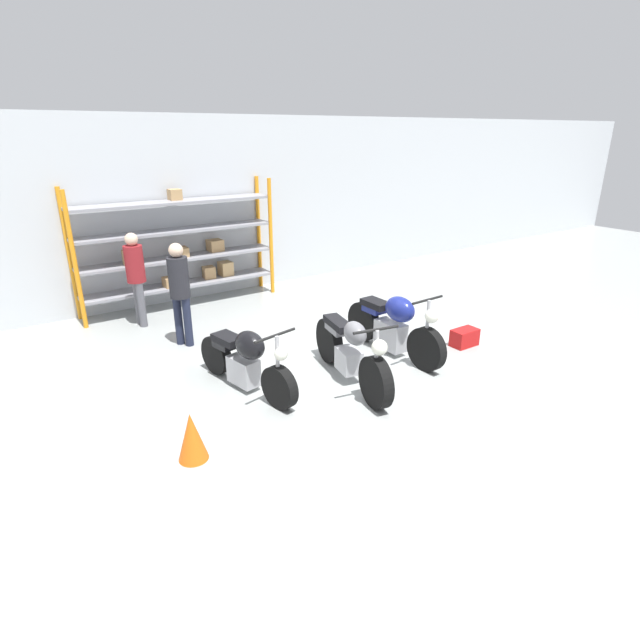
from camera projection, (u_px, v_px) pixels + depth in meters
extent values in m
plane|color=#9EA3A0|center=(335.00, 373.00, 7.20)|extent=(30.00, 30.00, 0.00)
cube|color=silver|center=(206.00, 209.00, 10.13)|extent=(30.00, 0.08, 3.60)
cylinder|color=orange|center=(75.00, 262.00, 8.46)|extent=(0.08, 0.08, 2.40)
cylinder|color=orange|center=(271.00, 237.00, 10.42)|extent=(0.08, 0.08, 2.40)
cylinder|color=orange|center=(69.00, 256.00, 8.89)|extent=(0.08, 0.08, 2.40)
cylinder|color=orange|center=(259.00, 233.00, 10.85)|extent=(0.08, 0.08, 2.40)
cube|color=gray|center=(182.00, 284.00, 9.93)|extent=(3.78, 0.55, 0.05)
cube|color=gray|center=(179.00, 258.00, 9.74)|extent=(3.78, 0.55, 0.05)
cube|color=gray|center=(177.00, 231.00, 9.55)|extent=(3.78, 0.55, 0.05)
cube|color=gray|center=(174.00, 202.00, 9.36)|extent=(3.78, 0.55, 0.05)
cube|color=tan|center=(215.00, 245.00, 10.18)|extent=(0.29, 0.30, 0.23)
cube|color=tan|center=(226.00, 269.00, 10.43)|extent=(0.26, 0.28, 0.28)
cube|color=tan|center=(181.00, 252.00, 9.74)|extent=(0.28, 0.31, 0.18)
cube|color=tan|center=(175.00, 195.00, 9.43)|extent=(0.22, 0.24, 0.20)
cube|color=tan|center=(129.00, 258.00, 9.09)|extent=(0.20, 0.30, 0.26)
cube|color=tan|center=(209.00, 272.00, 10.23)|extent=(0.25, 0.26, 0.24)
cube|color=#A87F51|center=(171.00, 282.00, 9.68)|extent=(0.28, 0.27, 0.19)
cylinder|color=black|center=(279.00, 387.00, 6.22)|extent=(0.25, 0.59, 0.57)
cylinder|color=black|center=(216.00, 355.00, 7.13)|extent=(0.25, 0.59, 0.57)
cube|color=#ADADB2|center=(244.00, 371.00, 6.71)|extent=(0.33, 0.49, 0.37)
ellipsoid|color=black|center=(250.00, 345.00, 6.45)|extent=(0.41, 0.54, 0.38)
cube|color=black|center=(228.00, 339.00, 6.79)|extent=(0.35, 0.50, 0.10)
cube|color=black|center=(225.00, 343.00, 6.88)|extent=(0.28, 0.36, 0.12)
cylinder|color=#ADADB2|center=(278.00, 362.00, 6.11)|extent=(0.06, 0.06, 0.69)
sphere|color=silver|center=(281.00, 354.00, 6.02)|extent=(0.17, 0.17, 0.17)
cylinder|color=black|center=(275.00, 336.00, 6.01)|extent=(0.63, 0.16, 0.04)
cylinder|color=black|center=(376.00, 382.00, 6.23)|extent=(0.27, 0.69, 0.68)
cylinder|color=black|center=(329.00, 340.00, 7.48)|extent=(0.27, 0.69, 0.68)
cube|color=#ADADB2|center=(349.00, 360.00, 6.91)|extent=(0.33, 0.43, 0.32)
ellipsoid|color=slate|center=(355.00, 333.00, 6.60)|extent=(0.34, 0.47, 0.31)
cube|color=black|center=(338.00, 323.00, 7.07)|extent=(0.33, 0.63, 0.10)
cube|color=slate|center=(336.00, 328.00, 7.16)|extent=(0.26, 0.45, 0.12)
cylinder|color=#ADADB2|center=(376.00, 357.00, 6.13)|extent=(0.06, 0.06, 0.69)
sphere|color=silver|center=(379.00, 347.00, 6.01)|extent=(0.20, 0.20, 0.20)
cylinder|color=black|center=(376.00, 330.00, 6.03)|extent=(0.61, 0.15, 0.04)
cylinder|color=black|center=(426.00, 349.00, 7.20)|extent=(0.16, 0.66, 0.66)
cylinder|color=black|center=(364.00, 321.00, 8.26)|extent=(0.16, 0.66, 0.66)
cube|color=#ADADB2|center=(390.00, 335.00, 7.78)|extent=(0.27, 0.53, 0.43)
ellipsoid|color=navy|center=(400.00, 309.00, 7.48)|extent=(0.35, 0.55, 0.39)
cube|color=black|center=(376.00, 304.00, 7.91)|extent=(0.29, 0.50, 0.10)
cube|color=navy|center=(374.00, 308.00, 7.97)|extent=(0.24, 0.35, 0.12)
cylinder|color=#ADADB2|center=(427.00, 325.00, 7.09)|extent=(0.05, 0.05, 0.74)
sphere|color=silver|center=(432.00, 316.00, 6.98)|extent=(0.20, 0.20, 0.20)
cylinder|color=black|center=(428.00, 300.00, 6.98)|extent=(0.59, 0.06, 0.04)
cylinder|color=#1E2338|center=(179.00, 320.00, 8.08)|extent=(0.13, 0.13, 0.82)
cylinder|color=#1E2338|center=(188.00, 322.00, 8.01)|extent=(0.13, 0.13, 0.82)
cylinder|color=#232328|center=(179.00, 277.00, 7.78)|extent=(0.44, 0.44, 0.65)
sphere|color=beige|center=(176.00, 250.00, 7.63)|extent=(0.22, 0.22, 0.22)
cylinder|color=#595960|center=(138.00, 302.00, 8.94)|extent=(0.13, 0.13, 0.81)
cylinder|color=#595960|center=(142.00, 305.00, 8.81)|extent=(0.13, 0.13, 0.81)
cylinder|color=maroon|center=(135.00, 264.00, 8.62)|extent=(0.33, 0.33, 0.64)
sphere|color=beige|center=(131.00, 239.00, 8.46)|extent=(0.22, 0.22, 0.22)
cube|color=red|center=(464.00, 337.00, 8.09)|extent=(0.44, 0.26, 0.28)
cone|color=orange|center=(192.00, 436.00, 5.23)|extent=(0.32, 0.32, 0.55)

